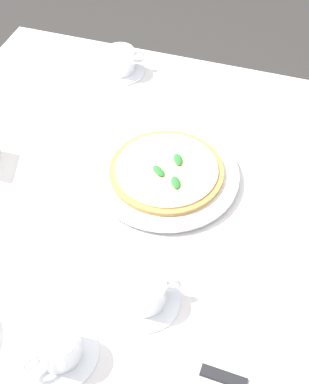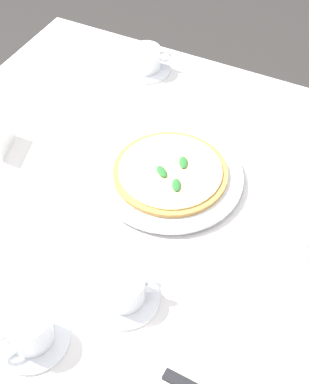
{
  "view_description": "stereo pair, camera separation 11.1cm",
  "coord_description": "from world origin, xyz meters",
  "views": [
    {
      "loc": [
        0.23,
        -0.64,
        1.57
      ],
      "look_at": [
        0.01,
        0.06,
        0.74
      ],
      "focal_mm": 49.89,
      "sensor_mm": 36.0,
      "label": 1
    },
    {
      "loc": [
        0.33,
        -0.59,
        1.57
      ],
      "look_at": [
        0.01,
        0.06,
        0.74
      ],
      "focal_mm": 49.89,
      "sensor_mm": 36.0,
      "label": 2
    }
  ],
  "objects": [
    {
      "name": "dining_table",
      "position": [
        0.0,
        0.0,
        0.6
      ],
      "size": [
        1.15,
        1.15,
        0.72
      ],
      "color": "white",
      "rests_on": "ground_plane"
    },
    {
      "name": "pizza_plate",
      "position": [
        0.01,
        0.13,
        0.73
      ],
      "size": [
        0.32,
        0.32,
        0.02
      ],
      "color": "white",
      "rests_on": "dining_table"
    },
    {
      "name": "pizza",
      "position": [
        0.01,
        0.13,
        0.74
      ],
      "size": [
        0.25,
        0.25,
        0.02
      ],
      "color": "#C68E47",
      "rests_on": "pizza_plate"
    },
    {
      "name": "ground_plane",
      "position": [
        0.0,
        0.0,
        0.0
      ],
      "size": [
        8.0,
        8.0,
        0.0
      ],
      "primitive_type": "plane",
      "color": "#33302D"
    },
    {
      "name": "coffee_cup_near_right",
      "position": [
        -0.22,
        0.46,
        0.75
      ],
      "size": [
        0.13,
        0.13,
        0.07
      ],
      "color": "white",
      "rests_on": "dining_table"
    },
    {
      "name": "coffee_cup_center_back",
      "position": [
        0.07,
        -0.17,
        0.75
      ],
      "size": [
        0.13,
        0.13,
        0.06
      ],
      "color": "white",
      "rests_on": "dining_table"
    },
    {
      "name": "coffee_cup_back_corner",
      "position": [
        -0.04,
        -0.32,
        0.75
      ],
      "size": [
        0.13,
        0.13,
        0.07
      ],
      "color": "white",
      "rests_on": "dining_table"
    }
  ]
}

